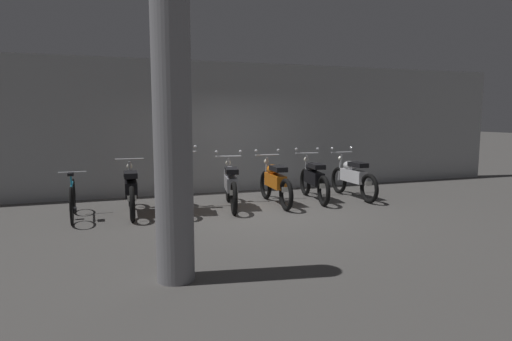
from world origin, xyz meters
name	(u,v)px	position (x,y,z in m)	size (l,w,h in m)	color
ground_plane	(262,211)	(0.00, 0.00, 0.00)	(80.00, 80.00, 0.00)	#565451
back_wall	(228,128)	(0.00, 2.54, 1.60)	(16.00, 0.30, 3.19)	#9EA0A3
motorbike_slot_0	(131,189)	(-2.47, 0.60, 0.49)	(0.56, 1.95, 1.03)	black
motorbike_slot_1	(184,186)	(-1.47, 0.44, 0.53)	(0.58, 1.68, 1.29)	black
motorbike_slot_2	(231,184)	(-0.49, 0.53, 0.49)	(0.61, 1.93, 1.15)	black
motorbike_slot_3	(275,182)	(0.49, 0.55, 0.49)	(0.59, 1.95, 1.15)	black
motorbike_slot_4	(314,178)	(1.48, 0.69, 0.49)	(0.58, 1.94, 1.15)	black
motorbike_slot_5	(353,177)	(2.47, 0.66, 0.49)	(0.59, 1.95, 1.15)	black
bicycle	(73,200)	(-3.50, 0.51, 0.36)	(0.50, 1.73, 0.89)	black
support_pillar	(173,142)	(-2.17, -3.10, 1.60)	(0.43, 0.43, 3.19)	gray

